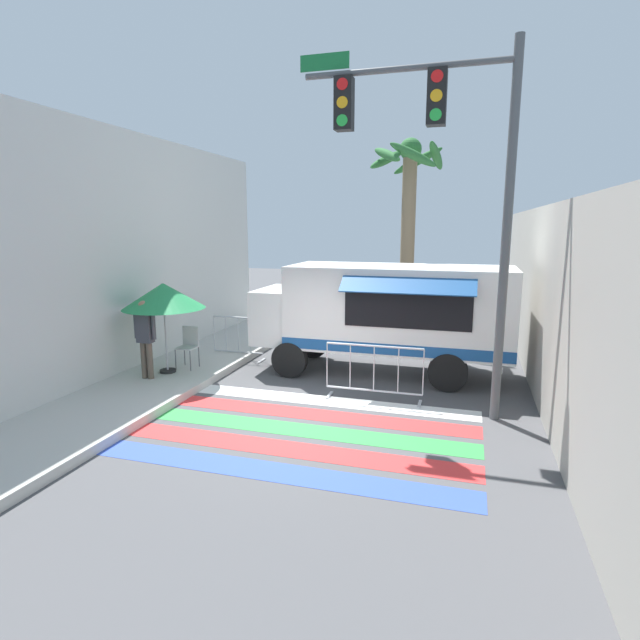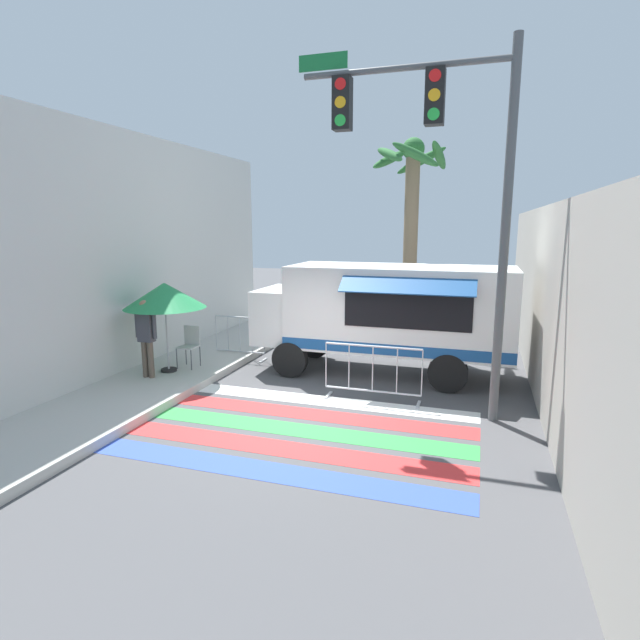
{
  "view_description": "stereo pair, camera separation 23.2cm",
  "coord_description": "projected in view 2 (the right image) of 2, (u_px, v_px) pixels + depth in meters",
  "views": [
    {
      "loc": [
        2.82,
        -8.29,
        3.47
      ],
      "look_at": [
        -0.29,
        2.14,
        1.41
      ],
      "focal_mm": 28.0,
      "sensor_mm": 36.0,
      "label": 1
    },
    {
      "loc": [
        3.04,
        -8.22,
        3.47
      ],
      "look_at": [
        -0.29,
        2.14,
        1.41
      ],
      "focal_mm": 28.0,
      "sensor_mm": 36.0,
      "label": 2
    }
  ],
  "objects": [
    {
      "name": "barricade_side",
      "position": [
        240.0,
        339.0,
        13.1
      ],
      "size": [
        1.42,
        0.44,
        1.15
      ],
      "color": "#B7BABF",
      "rests_on": "ground_plane"
    },
    {
      "name": "folding_chair",
      "position": [
        190.0,
        342.0,
        11.8
      ],
      "size": [
        0.41,
        0.41,
        0.97
      ],
      "rotation": [
        0.0,
        0.0,
        -0.12
      ],
      "color": "#4C4C51",
      "rests_on": "sidewalk_left"
    },
    {
      "name": "patio_umbrella",
      "position": [
        165.0,
        296.0,
        11.18
      ],
      "size": [
        1.82,
        1.82,
        2.05
      ],
      "color": "black",
      "rests_on": "sidewalk_left"
    },
    {
      "name": "vendor_person",
      "position": [
        146.0,
        334.0,
        10.87
      ],
      "size": [
        0.53,
        0.23,
        1.72
      ],
      "rotation": [
        0.0,
        0.0,
        -0.29
      ],
      "color": "brown",
      "rests_on": "sidewalk_left"
    },
    {
      "name": "traffic_signal_pole",
      "position": [
        439.0,
        156.0,
        8.52
      ],
      "size": [
        3.76,
        0.29,
        6.48
      ],
      "color": "#515456",
      "rests_on": "ground_plane"
    },
    {
      "name": "building_left_facade",
      "position": [
        77.0,
        259.0,
        10.17
      ],
      "size": [
        0.25,
        16.0,
        5.6
      ],
      "color": "silver",
      "rests_on": "ground_plane"
    },
    {
      "name": "concrete_wall_right",
      "position": [
        543.0,
        300.0,
        10.39
      ],
      "size": [
        0.2,
        16.0,
        3.87
      ],
      "color": "#A39E93",
      "rests_on": "ground_plane"
    },
    {
      "name": "sidewalk_left",
      "position": [
        92.0,
        387.0,
        10.65
      ],
      "size": [
        4.4,
        16.0,
        0.17
      ],
      "color": "#B7B5AD",
      "rests_on": "ground_plane"
    },
    {
      "name": "ground_plane",
      "position": [
        300.0,
        416.0,
        9.25
      ],
      "size": [
        60.0,
        60.0,
        0.0
      ],
      "primitive_type": "plane",
      "color": "#4C4C4F"
    },
    {
      "name": "barricade_front",
      "position": [
        373.0,
        374.0,
        9.95
      ],
      "size": [
        1.97,
        0.44,
        1.15
      ],
      "color": "#B7BABF",
      "rests_on": "ground_plane"
    },
    {
      "name": "food_truck",
      "position": [
        380.0,
        310.0,
        11.65
      ],
      "size": [
        5.94,
        2.46,
        2.57
      ],
      "color": "white",
      "rests_on": "ground_plane"
    },
    {
      "name": "palm_tree",
      "position": [
        411.0,
        212.0,
        13.78
      ],
      "size": [
        2.07,
        2.19,
        5.81
      ],
      "color": "#7A664C",
      "rests_on": "ground_plane"
    },
    {
      "name": "crosswalk_painted",
      "position": [
        287.0,
        428.0,
        8.67
      ],
      "size": [
        6.4,
        3.6,
        0.01
      ],
      "color": "#334FB2",
      "rests_on": "ground_plane"
    }
  ]
}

